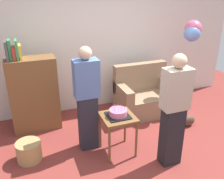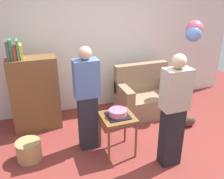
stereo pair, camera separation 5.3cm
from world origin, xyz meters
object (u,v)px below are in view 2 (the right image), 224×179
object	(u,v)px
side_table	(118,122)
balloon_bunch	(194,31)
birthday_cake	(118,113)
couch	(145,96)
wicker_basket	(29,150)
bookshelf	(34,93)
handbag	(189,122)
person_holding_cake	(174,112)
person_blowing_candles	(87,99)

from	to	relation	value
side_table	balloon_bunch	bearing A→B (deg)	25.37
birthday_cake	balloon_bunch	world-z (taller)	balloon_bunch
couch	wicker_basket	world-z (taller)	couch
bookshelf	balloon_bunch	size ratio (longest dim) A/B	0.90
handbag	person_holding_cake	bearing A→B (deg)	-139.50
couch	person_holding_cake	world-z (taller)	person_holding_cake
couch	person_holding_cake	xyz separation A→B (m)	(-0.36, -1.52, 0.49)
couch	handbag	world-z (taller)	couch
wicker_basket	handbag	size ratio (longest dim) A/B	1.29
side_table	person_holding_cake	size ratio (longest dim) A/B	0.39
couch	wicker_basket	xyz separation A→B (m)	(-2.26, -0.76, -0.19)
bookshelf	birthday_cake	bearing A→B (deg)	-46.51
wicker_basket	person_holding_cake	bearing A→B (deg)	-21.63
balloon_bunch	wicker_basket	bearing A→B (deg)	-169.34
wicker_basket	balloon_bunch	xyz separation A→B (m)	(3.10, 0.58, 1.45)
person_holding_cake	handbag	world-z (taller)	person_holding_cake
couch	balloon_bunch	size ratio (longest dim) A/B	0.61
birthday_cake	handbag	bearing A→B (deg)	9.83
birthday_cake	person_holding_cake	bearing A→B (deg)	-38.08
couch	side_table	xyz separation A→B (m)	(-0.97, -1.04, 0.19)
side_table	wicker_basket	distance (m)	1.37
bookshelf	handbag	bearing A→B (deg)	-19.21
person_blowing_candles	handbag	distance (m)	2.00
couch	balloon_bunch	world-z (taller)	balloon_bunch
wicker_basket	person_blowing_candles	bearing A→B (deg)	1.02
bookshelf	balloon_bunch	bearing A→B (deg)	-5.81
person_holding_cake	wicker_basket	bearing A→B (deg)	-35.81
person_holding_cake	balloon_bunch	size ratio (longest dim) A/B	0.91
side_table	couch	bearing A→B (deg)	46.91
side_table	person_blowing_candles	world-z (taller)	person_blowing_candles
person_blowing_candles	handbag	bearing A→B (deg)	-5.22
person_holding_cake	wicker_basket	world-z (taller)	person_holding_cake
person_holding_cake	balloon_bunch	world-z (taller)	balloon_bunch
balloon_bunch	birthday_cake	bearing A→B (deg)	-154.63
couch	person_blowing_candles	size ratio (longest dim) A/B	0.67
person_blowing_candles	wicker_basket	distance (m)	1.14
couch	person_holding_cake	bearing A→B (deg)	-103.18
side_table	birthday_cake	size ratio (longest dim) A/B	1.96
balloon_bunch	person_blowing_candles	bearing A→B (deg)	-165.46
person_holding_cake	side_table	bearing A→B (deg)	-52.26
couch	balloon_bunch	distance (m)	1.53
birthday_cake	person_holding_cake	xyz separation A→B (m)	(0.61, -0.48, 0.15)
person_blowing_candles	bookshelf	bearing A→B (deg)	125.48
bookshelf	person_blowing_candles	world-z (taller)	person_blowing_candles
bookshelf	wicker_basket	size ratio (longest dim) A/B	4.50
person_blowing_candles	person_holding_cake	world-z (taller)	same
side_table	birthday_cake	bearing A→B (deg)	104.93
handbag	balloon_bunch	size ratio (longest dim) A/B	0.16
person_holding_cake	handbag	bearing A→B (deg)	-153.68
person_holding_cake	person_blowing_candles	bearing A→B (deg)	-52.04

